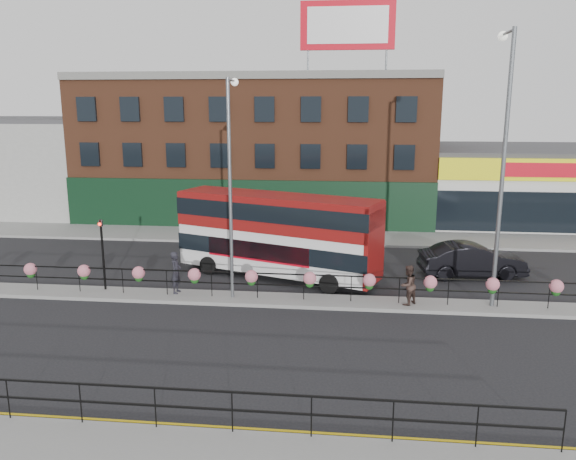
# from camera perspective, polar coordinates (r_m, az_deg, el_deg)

# --- Properties ---
(ground) EXTENTS (120.00, 120.00, 0.00)m
(ground) POSITION_cam_1_polar(r_m,az_deg,el_deg) (24.28, -0.77, -7.31)
(ground) COLOR black
(ground) RESTS_ON ground
(north_pavement) EXTENTS (60.00, 4.00, 0.15)m
(north_pavement) POSITION_cam_1_polar(r_m,az_deg,el_deg) (35.72, 1.55, -0.68)
(north_pavement) COLOR gray
(north_pavement) RESTS_ON ground
(median) EXTENTS (60.00, 1.60, 0.15)m
(median) POSITION_cam_1_polar(r_m,az_deg,el_deg) (24.25, -0.77, -7.14)
(median) COLOR gray
(median) RESTS_ON ground
(yellow_line_inner) EXTENTS (60.00, 0.10, 0.01)m
(yellow_line_inner) POSITION_cam_1_polar(r_m,az_deg,el_deg) (15.61, -5.32, -19.38)
(yellow_line_inner) COLOR gold
(yellow_line_inner) RESTS_ON ground
(yellow_line_outer) EXTENTS (60.00, 0.10, 0.01)m
(yellow_line_outer) POSITION_cam_1_polar(r_m,az_deg,el_deg) (15.46, -5.46, -19.73)
(yellow_line_outer) COLOR gold
(yellow_line_outer) RESTS_ON ground
(brick_building) EXTENTS (25.00, 12.21, 10.30)m
(brick_building) POSITION_cam_1_polar(r_m,az_deg,el_deg) (43.27, -2.88, 8.40)
(brick_building) COLOR brown
(brick_building) RESTS_ON ground
(supermarket) EXTENTS (15.00, 12.25, 5.30)m
(supermarket) POSITION_cam_1_polar(r_m,az_deg,el_deg) (44.92, 23.31, 4.37)
(supermarket) COLOR silver
(supermarket) RESTS_ON ground
(warehouse_west) EXTENTS (15.50, 12.00, 7.30)m
(warehouse_west) POSITION_cam_1_polar(r_m,az_deg,el_deg) (50.71, -26.22, 6.07)
(warehouse_west) COLOR #959691
(warehouse_west) RESTS_ON ground
(billboard) EXTENTS (6.00, 0.29, 4.40)m
(billboard) POSITION_cam_1_polar(r_m,az_deg,el_deg) (37.97, 6.07, 19.96)
(billboard) COLOR red
(billboard) RESTS_ON brick_building
(median_railing) EXTENTS (30.04, 0.56, 1.23)m
(median_railing) POSITION_cam_1_polar(r_m,az_deg,el_deg) (23.94, -0.77, -4.95)
(median_railing) COLOR black
(median_railing) RESTS_ON median
(south_railing) EXTENTS (20.04, 0.05, 1.12)m
(south_railing) POSITION_cam_1_polar(r_m,az_deg,el_deg) (15.29, -13.38, -16.28)
(south_railing) COLOR black
(south_railing) RESTS_ON south_pavement
(double_decker_bus) EXTENTS (10.26, 5.80, 4.07)m
(double_decker_bus) POSITION_cam_1_polar(r_m,az_deg,el_deg) (27.03, -1.06, 0.28)
(double_decker_bus) COLOR silver
(double_decker_bus) RESTS_ON ground
(car) EXTENTS (2.99, 5.47, 1.66)m
(car) POSITION_cam_1_polar(r_m,az_deg,el_deg) (28.98, 18.19, -2.92)
(car) COLOR black
(car) RESTS_ON ground
(pedestrian_a) EXTENTS (0.71, 0.50, 1.86)m
(pedestrian_a) POSITION_cam_1_polar(r_m,az_deg,el_deg) (25.17, -11.30, -4.24)
(pedestrian_a) COLOR black
(pedestrian_a) RESTS_ON median
(pedestrian_b) EXTENTS (1.46, 1.46, 1.69)m
(pedestrian_b) POSITION_cam_1_polar(r_m,az_deg,el_deg) (23.80, 12.09, -5.48)
(pedestrian_b) COLOR #372722
(pedestrian_b) RESTS_ON median
(lamp_column_west) EXTENTS (0.33, 1.62, 9.22)m
(lamp_column_west) POSITION_cam_1_polar(r_m,az_deg,el_deg) (23.57, -5.82, 6.08)
(lamp_column_west) COLOR slate
(lamp_column_west) RESTS_ON median
(lamp_column_east) EXTENTS (0.39, 1.93, 11.00)m
(lamp_column_east) POSITION_cam_1_polar(r_m,az_deg,el_deg) (23.87, 20.99, 7.94)
(lamp_column_east) COLOR slate
(lamp_column_east) RESTS_ON median
(traffic_light_median) EXTENTS (0.15, 0.28, 3.65)m
(traffic_light_median) POSITION_cam_1_polar(r_m,az_deg,el_deg) (26.10, -18.39, -0.89)
(traffic_light_median) COLOR black
(traffic_light_median) RESTS_ON median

